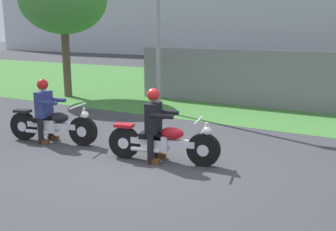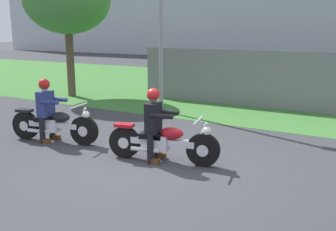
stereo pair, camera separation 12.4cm
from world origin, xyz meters
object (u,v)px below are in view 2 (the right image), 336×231
(rider_lead, at_px, (154,119))
(rider_follow, at_px, (46,105))
(motorcycle_follow, at_px, (54,125))
(motorcycle_lead, at_px, (163,142))

(rider_lead, distance_m, rider_follow, 2.74)
(rider_lead, height_order, motorcycle_follow, rider_lead)
(motorcycle_lead, bearing_deg, motorcycle_follow, 169.70)
(motorcycle_lead, xyz_separation_m, rider_follow, (-2.90, -0.10, 0.43))
(rider_follow, bearing_deg, motorcycle_lead, -9.75)
(rider_lead, height_order, rider_follow, rider_follow)
(motorcycle_lead, distance_m, rider_lead, 0.46)
(motorcycle_lead, height_order, rider_lead, rider_lead)
(motorcycle_follow, bearing_deg, motorcycle_lead, -10.30)
(rider_lead, bearing_deg, motorcycle_lead, -0.86)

